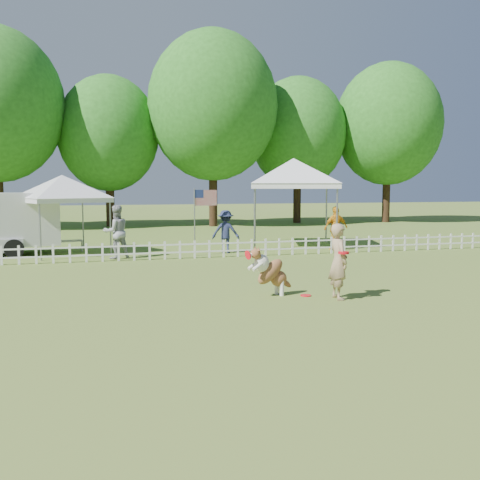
# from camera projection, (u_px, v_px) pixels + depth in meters

# --- Properties ---
(ground) EXTENTS (120.00, 120.00, 0.00)m
(ground) POSITION_uv_depth(u_px,v_px,m) (290.00, 299.00, 11.42)
(ground) COLOR #476E22
(ground) RESTS_ON ground
(picket_fence) EXTENTS (22.00, 0.08, 0.60)m
(picket_fence) POSITION_uv_depth(u_px,v_px,m) (217.00, 249.00, 18.10)
(picket_fence) COLOR silver
(picket_fence) RESTS_ON ground
(handler) EXTENTS (0.40, 0.60, 1.63)m
(handler) POSITION_uv_depth(u_px,v_px,m) (338.00, 261.00, 11.40)
(handler) COLOR #A08460
(handler) RESTS_ON ground
(dog) EXTENTS (1.12, 0.64, 1.10)m
(dog) POSITION_uv_depth(u_px,v_px,m) (271.00, 272.00, 11.71)
(dog) COLOR brown
(dog) RESTS_ON ground
(frisbee_on_turf) EXTENTS (0.24, 0.24, 0.02)m
(frisbee_on_turf) POSITION_uv_depth(u_px,v_px,m) (306.00, 295.00, 11.79)
(frisbee_on_turf) COLOR red
(frisbee_on_turf) RESTS_ON ground
(canopy_tent_left) EXTENTS (3.49, 3.49, 2.74)m
(canopy_tent_left) POSITION_uv_depth(u_px,v_px,m) (63.00, 216.00, 18.95)
(canopy_tent_left) COLOR silver
(canopy_tent_left) RESTS_ON ground
(canopy_tent_right) EXTENTS (4.17, 4.17, 3.44)m
(canopy_tent_right) POSITION_uv_depth(u_px,v_px,m) (293.00, 203.00, 21.42)
(canopy_tent_right) COLOR silver
(canopy_tent_right) RESTS_ON ground
(flag_pole) EXTENTS (0.90, 0.27, 2.34)m
(flag_pole) POSITION_uv_depth(u_px,v_px,m) (195.00, 222.00, 18.45)
(flag_pole) COLOR gray
(flag_pole) RESTS_ON ground
(spectator_a) EXTENTS (1.03, 0.90, 1.79)m
(spectator_a) POSITION_uv_depth(u_px,v_px,m) (116.00, 232.00, 17.79)
(spectator_a) COLOR #9A9B9F
(spectator_a) RESTS_ON ground
(spectator_b) EXTENTS (1.14, 0.90, 1.55)m
(spectator_b) POSITION_uv_depth(u_px,v_px,m) (226.00, 232.00, 19.32)
(spectator_b) COLOR #222849
(spectator_b) RESTS_ON ground
(spectator_c) EXTENTS (0.99, 0.46, 1.65)m
(spectator_c) POSITION_uv_depth(u_px,v_px,m) (336.00, 228.00, 20.31)
(spectator_c) COLOR orange
(spectator_c) RESTS_ON ground
(tree_center_left) EXTENTS (6.00, 6.00, 9.80)m
(tree_center_left) POSITION_uv_depth(u_px,v_px,m) (109.00, 144.00, 31.72)
(tree_center_left) COLOR #25611B
(tree_center_left) RESTS_ON ground
(tree_center_right) EXTENTS (7.60, 7.60, 12.60)m
(tree_center_right) POSITION_uv_depth(u_px,v_px,m) (213.00, 120.00, 31.72)
(tree_center_right) COLOR #25611B
(tree_center_right) RESTS_ON ground
(tree_right) EXTENTS (6.20, 6.20, 10.40)m
(tree_right) POSITION_uv_depth(u_px,v_px,m) (298.00, 143.00, 34.85)
(tree_right) COLOR #25611B
(tree_right) RESTS_ON ground
(tree_far_right) EXTENTS (7.00, 7.00, 11.40)m
(tree_far_right) POSITION_uv_depth(u_px,v_px,m) (388.00, 136.00, 35.43)
(tree_far_right) COLOR #25611B
(tree_far_right) RESTS_ON ground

